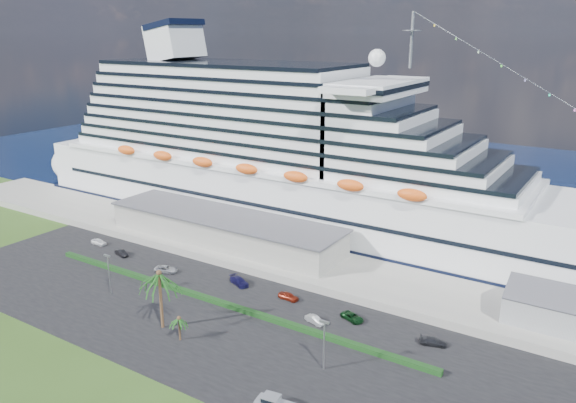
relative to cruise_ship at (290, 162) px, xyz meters
The scene contains 20 objects.
ground 69.56m from the cruise_ship, 71.40° to the right, with size 420.00×420.00×0.00m, color #2D4A18.
asphalt_lot 59.58m from the cruise_ship, 67.89° to the right, with size 140.00×38.00×0.12m, color black.
wharf 35.90m from the cruise_ship, 48.10° to the right, with size 240.00×20.00×1.80m, color gray.
water 71.40m from the cruise_ship, 71.93° to the left, with size 420.00×160.00×0.02m, color black.
cruise_ship is the anchor object (origin of this frame).
terminal_building 26.92m from the cruise_ship, 98.22° to the right, with size 61.00×15.00×6.30m.
hedge 52.41m from the cruise_ship, 74.26° to the right, with size 88.00×1.10×0.90m, color black.
lamp_post_left 57.50m from the cruise_ship, 96.59° to the right, with size 1.60×0.35×8.27m.
lamp_post_right 70.64m from the cruise_ship, 53.44° to the right, with size 1.60×0.35×8.27m.
palm_tall 61.56m from the cruise_ship, 79.12° to the right, with size 8.82×8.82×11.13m.
palm_short 65.13m from the cruise_ship, 74.52° to the right, with size 3.53×3.53×4.56m.
parked_car_0 52.01m from the cruise_ship, 127.21° to the right, with size 1.70×4.23×1.44m, color white.
parked_car_1 48.55m from the cruise_ship, 115.73° to the right, with size 1.45×4.15×1.37m, color black.
parked_car_2 45.63m from the cruise_ship, 96.24° to the right, with size 2.29×4.97×1.38m, color #97989F.
parked_car_3 43.88m from the cruise_ship, 72.38° to the right, with size 2.10×5.18×1.50m, color #161344.
parked_car_4 48.92m from the cruise_ship, 58.05° to the right, with size 1.68×4.18×1.42m, color maroon.
parked_car_5 57.81m from the cruise_ship, 53.11° to the right, with size 1.37×3.93×1.30m, color #929599.
parked_car_6 57.70m from the cruise_ship, 46.02° to the right, with size 2.10×4.56×1.27m, color black.
parked_car_7 68.78m from the cruise_ship, 36.96° to the right, with size 1.82×4.47×1.30m, color black.
pickup_truck 80.91m from the cruise_ship, 59.18° to the right, with size 6.10×2.92×2.06m.
Camera 1 is at (55.61, -58.20, 49.96)m, focal length 35.00 mm.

